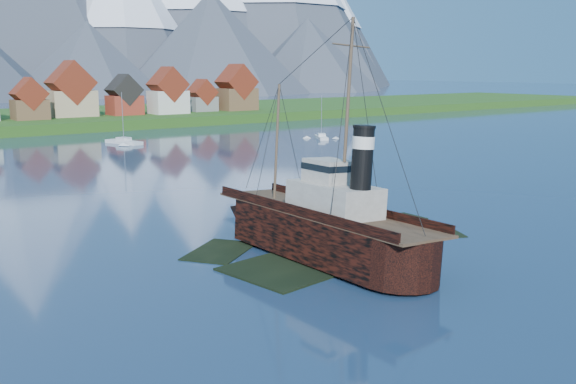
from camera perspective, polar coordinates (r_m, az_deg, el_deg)
ground at (r=63.95m, az=3.68°, el=-5.16°), size 1400.00×1400.00×0.00m
shoal at (r=66.73m, az=3.65°, el=-4.78°), size 31.71×21.24×1.14m
seawall at (r=184.04m, az=-23.99°, el=4.46°), size 600.00×2.50×2.00m
tugboat_wreck at (r=61.77m, az=2.12°, el=-2.90°), size 6.84×29.46×23.35m
sailboat_d at (r=165.09m, az=2.98°, el=4.84°), size 5.88×8.41×11.50m
sailboat_e at (r=158.81m, az=-14.38°, el=4.28°), size 5.64×11.32×12.74m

